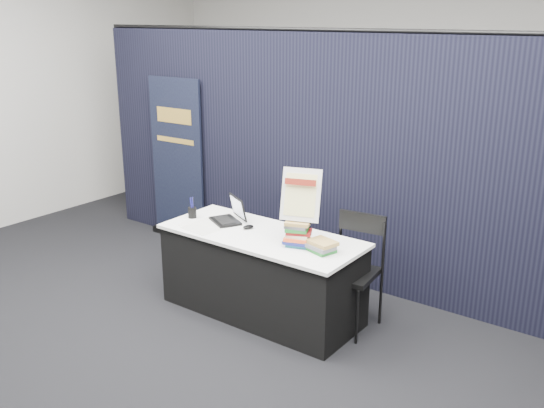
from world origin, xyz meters
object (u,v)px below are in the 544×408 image
(display_table, at_px, (261,274))
(book_stack_short, at_px, (321,246))
(laptop, at_px, (228,215))
(info_sign, at_px, (301,195))
(stacking_chair, at_px, (351,266))
(pullup_banner, at_px, (177,169))
(book_stack_tall, at_px, (298,234))

(display_table, xyz_separation_m, book_stack_short, (0.63, -0.04, 0.42))
(book_stack_short, bearing_deg, laptop, 173.39)
(info_sign, height_order, stacking_chair, info_sign)
(display_table, relative_size, info_sign, 4.11)
(book_stack_short, relative_size, stacking_chair, 0.26)
(display_table, bearing_deg, pullup_banner, 154.21)
(display_table, relative_size, pullup_banner, 0.95)
(pullup_banner, bearing_deg, book_stack_tall, -24.19)
(laptop, bearing_deg, book_stack_short, 21.21)
(laptop, xyz_separation_m, book_stack_short, (1.08, -0.13, -0.01))
(laptop, distance_m, pullup_banner, 1.74)
(book_stack_tall, distance_m, stacking_chair, 0.56)
(book_stack_short, distance_m, info_sign, 0.44)
(book_stack_short, relative_size, info_sign, 0.58)
(laptop, distance_m, book_stack_short, 1.09)
(book_stack_short, bearing_deg, pullup_banner, 159.18)
(book_stack_tall, relative_size, stacking_chair, 0.25)
(info_sign, bearing_deg, display_table, 159.00)
(book_stack_tall, relative_size, info_sign, 0.55)
(pullup_banner, relative_size, stacking_chair, 1.95)
(book_stack_tall, distance_m, pullup_banner, 2.57)
(display_table, distance_m, laptop, 0.63)
(laptop, height_order, info_sign, info_sign)
(laptop, height_order, book_stack_short, laptop)
(book_stack_tall, xyz_separation_m, info_sign, (0.00, 0.03, 0.32))
(pullup_banner, bearing_deg, display_table, -27.29)
(book_stack_tall, xyz_separation_m, pullup_banner, (-2.37, 0.99, -0.02))
(display_table, height_order, laptop, laptop)
(display_table, bearing_deg, book_stack_tall, -6.32)
(laptop, relative_size, book_stack_tall, 1.52)
(book_stack_tall, height_order, book_stack_short, book_stack_tall)
(book_stack_tall, bearing_deg, laptop, 171.29)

